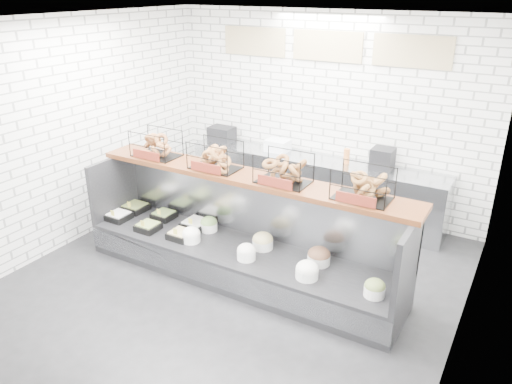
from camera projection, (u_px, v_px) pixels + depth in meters
The scene contains 5 objects.
ground at pixel (226, 288), 5.90m from camera, with size 5.50×5.50×0.00m, color black.
room_shell at pixel (251, 106), 5.58m from camera, with size 5.02×5.51×3.01m.
display_case at pixel (240, 251), 6.06m from camera, with size 4.00×0.90×1.20m.
bagel_shelf at pixel (248, 166), 5.78m from camera, with size 4.10×0.50×0.40m.
prep_counter at pixel (312, 184), 7.66m from camera, with size 4.00×0.60×1.20m.
Camera 1 is at (2.81, -4.14, 3.35)m, focal length 35.00 mm.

